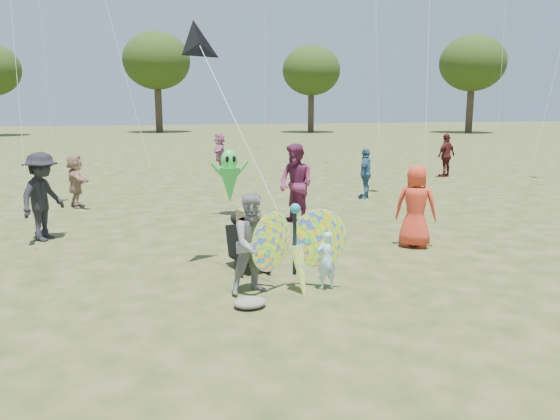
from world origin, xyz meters
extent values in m
plane|color=#51592B|center=(0.00, 0.00, 0.00)|extent=(160.00, 160.00, 0.00)
imported|color=#AEE2F6|center=(0.24, 0.45, 0.47)|extent=(0.37, 0.27, 0.94)
imported|color=gray|center=(-0.89, 0.58, 0.78)|extent=(0.86, 0.72, 1.56)
ellipsoid|color=slate|center=(-1.11, 0.00, 0.08)|extent=(0.47, 0.39, 0.15)
imported|color=red|center=(2.94, 2.37, 0.85)|extent=(0.99, 0.92, 1.69)
imported|color=black|center=(-4.37, 5.18, 0.95)|extent=(1.23, 1.41, 1.89)
imported|color=#305F84|center=(4.62, 8.22, 0.78)|extent=(0.86, 0.96, 1.56)
imported|color=#9E7661|center=(-3.95, 9.11, 0.76)|extent=(0.80, 1.47, 1.51)
imported|color=#6B2348|center=(1.30, 5.15, 0.98)|extent=(1.09, 1.19, 1.96)
imported|color=#4E1A1A|center=(10.04, 12.04, 0.88)|extent=(1.11, 0.78, 1.75)
imported|color=#B2658E|center=(1.62, 16.81, 0.84)|extent=(0.78, 1.62, 1.67)
cube|color=black|center=(-0.69, 1.82, 0.55)|extent=(0.67, 0.95, 0.71)
cube|color=black|center=(-0.69, 1.82, 0.22)|extent=(0.58, 0.77, 0.10)
ellipsoid|color=black|center=(-0.69, 2.07, 0.88)|extent=(0.51, 0.45, 0.33)
cylinder|color=black|center=(-0.93, 1.47, 0.15)|extent=(0.13, 0.30, 0.30)
cylinder|color=black|center=(-0.45, 1.47, 0.15)|extent=(0.13, 0.30, 0.30)
cylinder|color=black|center=(-0.69, 2.27, 0.11)|extent=(0.11, 0.23, 0.22)
cylinder|color=black|center=(-0.69, 1.34, 0.98)|extent=(0.43, 0.14, 0.03)
cube|color=olive|center=(-0.69, 1.77, 0.96)|extent=(0.40, 0.36, 0.26)
ellipsoid|color=#E72446|center=(-0.64, 0.50, 0.81)|extent=(0.98, 0.71, 1.24)
ellipsoid|color=#E72446|center=(0.12, 0.50, 0.81)|extent=(0.98, 0.71, 1.24)
cylinder|color=black|center=(-0.26, 0.52, 0.76)|extent=(0.06, 0.06, 1.00)
cone|color=#E72446|center=(-0.21, 0.35, 0.30)|extent=(0.36, 0.49, 0.93)
sphere|color=teal|center=(-0.26, 0.50, 1.31)|extent=(0.16, 0.16, 0.16)
cone|color=black|center=(-1.43, 2.00, 3.84)|extent=(0.89, 0.62, 0.81)
cylinder|color=silver|center=(-0.96, 1.34, 2.55)|extent=(0.97, 1.34, 2.59)
cone|color=green|center=(0.00, 6.75, 0.80)|extent=(0.56, 0.56, 0.95)
ellipsoid|color=green|center=(0.00, 6.75, 1.45)|extent=(0.44, 0.39, 0.57)
ellipsoid|color=black|center=(-0.09, 6.57, 1.50)|extent=(0.10, 0.05, 0.17)
ellipsoid|color=black|center=(0.09, 6.57, 1.50)|extent=(0.10, 0.05, 0.17)
cylinder|color=green|center=(-0.30, 6.75, 1.20)|extent=(0.43, 0.10, 0.49)
cylinder|color=green|center=(0.30, 6.75, 1.20)|extent=(0.43, 0.10, 0.49)
cylinder|color=silver|center=(0.30, 6.55, 0.20)|extent=(0.61, 0.41, 0.41)
cylinder|color=#3A2D21|center=(2.00, 55.00, 2.31)|extent=(0.77, 0.77, 4.62)
ellipsoid|color=#2B4214|center=(2.00, 55.00, 7.70)|extent=(7.26, 7.26, 6.17)
cylinder|color=#3A2D21|center=(18.00, 50.00, 1.99)|extent=(0.66, 0.67, 3.99)
ellipsoid|color=#2B4214|center=(18.00, 50.00, 6.65)|extent=(6.27, 6.27, 5.33)
cylinder|color=#3A2D21|center=(34.00, 44.00, 2.21)|extent=(0.73, 0.73, 4.41)
ellipsoid|color=#2B4214|center=(34.00, 44.00, 7.35)|extent=(6.93, 6.93, 5.89)
camera|label=1|loc=(-2.84, -7.23, 2.84)|focal=35.00mm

